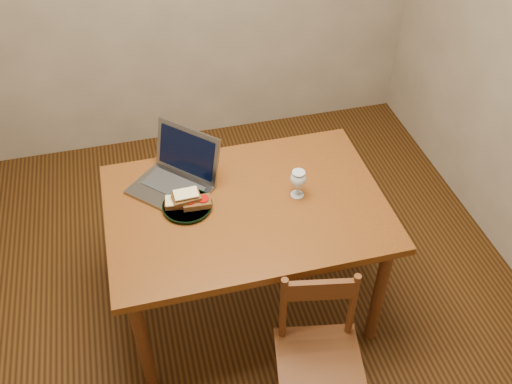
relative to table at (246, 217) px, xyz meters
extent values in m
cube|color=black|center=(-0.05, 0.02, -0.66)|extent=(3.20, 3.20, 0.02)
cube|color=#44240B|center=(0.00, 0.00, 0.07)|extent=(1.30, 0.90, 0.04)
cylinder|color=#41250D|center=(-0.57, -0.37, -0.30)|extent=(0.06, 0.06, 0.70)
cylinder|color=#41250D|center=(0.57, -0.37, -0.30)|extent=(0.06, 0.06, 0.70)
cylinder|color=#41250D|center=(-0.57, 0.37, -0.30)|extent=(0.06, 0.06, 0.70)
cylinder|color=#41250D|center=(0.57, 0.37, -0.30)|extent=(0.06, 0.06, 0.70)
cube|color=#41250D|center=(0.16, -0.67, -0.28)|extent=(0.43, 0.41, 0.03)
cube|color=#41250D|center=(0.19, -0.53, 0.05)|extent=(0.30, 0.08, 0.10)
cylinder|color=black|center=(-0.27, 0.05, 0.10)|extent=(0.23, 0.23, 0.02)
cube|color=slate|center=(-0.34, 0.18, 0.09)|extent=(0.43, 0.43, 0.02)
cube|color=slate|center=(-0.22, 0.29, 0.22)|extent=(0.30, 0.31, 0.24)
cube|color=black|center=(-0.22, 0.29, 0.22)|extent=(0.26, 0.26, 0.20)
camera|label=1|loc=(-0.43, -1.87, 1.93)|focal=40.00mm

